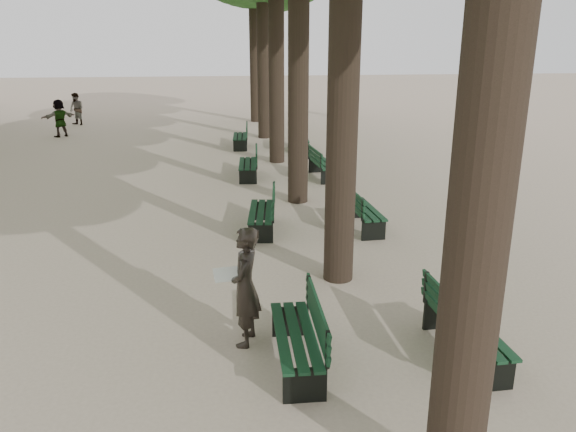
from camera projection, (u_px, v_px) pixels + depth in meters
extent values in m
plane|color=tan|center=(271.00, 381.00, 7.01)|extent=(120.00, 120.00, 0.00)
cylinder|color=#33261C|center=(493.00, 86.00, 4.17)|extent=(0.52, 0.52, 7.50)
cylinder|color=#33261C|center=(344.00, 61.00, 8.90)|extent=(0.52, 0.52, 7.50)
cylinder|color=#33261C|center=(298.00, 53.00, 13.63)|extent=(0.52, 0.52, 7.50)
cylinder|color=#33261C|center=(276.00, 49.00, 18.35)|extent=(0.52, 0.52, 7.50)
cylinder|color=#33261C|center=(263.00, 47.00, 23.08)|extent=(0.52, 0.52, 7.50)
cylinder|color=#33261C|center=(255.00, 46.00, 27.81)|extent=(0.52, 0.52, 7.50)
cube|color=black|center=(295.00, 350.00, 7.28)|extent=(0.56, 1.81, 0.45)
cube|color=black|center=(295.00, 335.00, 7.22)|extent=(0.58, 1.81, 0.04)
cube|color=black|center=(317.00, 315.00, 7.16)|extent=(0.08, 1.80, 0.40)
cube|color=black|center=(261.00, 221.00, 12.42)|extent=(0.73, 1.85, 0.45)
cube|color=black|center=(261.00, 211.00, 12.35)|extent=(0.75, 1.85, 0.04)
cube|color=black|center=(273.00, 200.00, 12.28)|extent=(0.25, 1.79, 0.40)
cube|color=black|center=(248.00, 171.00, 17.17)|extent=(0.65, 1.83, 0.45)
cube|color=black|center=(247.00, 163.00, 17.10)|extent=(0.67, 1.83, 0.04)
cube|color=black|center=(256.00, 155.00, 17.03)|extent=(0.17, 1.80, 0.40)
cube|color=black|center=(240.00, 142.00, 21.93)|extent=(0.63, 1.83, 0.45)
cube|color=black|center=(240.00, 136.00, 21.86)|extent=(0.65, 1.83, 0.04)
cube|color=black|center=(247.00, 129.00, 21.80)|extent=(0.15, 1.80, 0.40)
cube|color=black|center=(466.00, 341.00, 7.50)|extent=(0.58, 1.82, 0.45)
cube|color=black|center=(468.00, 326.00, 7.43)|extent=(0.60, 1.82, 0.04)
cube|color=black|center=(450.00, 309.00, 7.31)|extent=(0.10, 1.80, 0.40)
cube|color=black|center=(364.00, 219.00, 12.59)|extent=(0.60, 1.82, 0.45)
cube|color=black|center=(364.00, 209.00, 12.52)|extent=(0.62, 1.82, 0.04)
cube|color=black|center=(352.00, 198.00, 12.39)|extent=(0.12, 1.80, 0.40)
cube|color=black|center=(323.00, 171.00, 17.14)|extent=(0.64, 1.83, 0.45)
cube|color=black|center=(324.00, 164.00, 17.07)|extent=(0.66, 1.83, 0.04)
cube|color=black|center=(315.00, 155.00, 16.94)|extent=(0.16, 1.80, 0.40)
cube|color=black|center=(301.00, 144.00, 21.45)|extent=(0.67, 1.84, 0.45)
cube|color=black|center=(301.00, 138.00, 21.39)|extent=(0.69, 1.84, 0.04)
cube|color=black|center=(294.00, 131.00, 21.29)|extent=(0.19, 1.80, 0.40)
imported|color=black|center=(245.00, 287.00, 7.66)|extent=(0.51, 0.75, 1.71)
cube|color=white|center=(226.00, 274.00, 7.57)|extent=(0.37, 0.29, 0.12)
imported|color=#262628|center=(336.00, 98.00, 30.68)|extent=(1.08, 1.05, 1.92)
imported|color=#262628|center=(77.00, 109.00, 27.49)|extent=(0.80, 0.70, 1.56)
imported|color=#262628|center=(60.00, 118.00, 24.20)|extent=(1.33, 1.23, 1.61)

